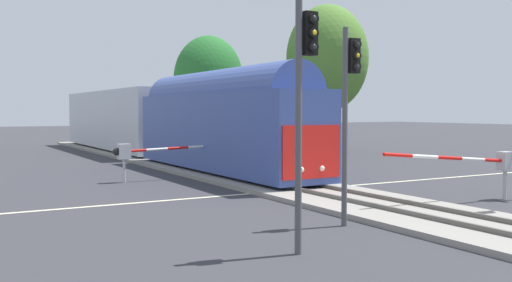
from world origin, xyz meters
name	(u,v)px	position (x,y,z in m)	size (l,w,h in m)	color
ground_plane	(295,190)	(0.00, 0.00, 0.00)	(220.00, 220.00, 0.00)	#333338
road_centre_stripe	(295,190)	(0.00, 0.00, 0.00)	(44.00, 0.20, 0.01)	beige
railway_track	(295,188)	(0.00, 0.00, 0.10)	(4.40, 80.00, 0.32)	gray
commuter_train	(157,119)	(0.00, 16.78, 2.78)	(3.04, 38.92, 5.16)	#384C93
crossing_gate_near	(491,162)	(4.67, -6.01, 1.46)	(6.56, 0.40, 1.99)	#B7B7BC
crossing_gate_far	(138,152)	(-4.83, 6.01, 1.41)	(5.93, 0.40, 1.80)	#B7B7BC
traffic_signal_near_left	(304,84)	(-5.76, -9.14, 3.95)	(0.53, 0.38, 5.91)	#4C4C51
traffic_signal_far_side	(285,98)	(5.20, 8.92, 4.08)	(0.53, 0.38, 6.12)	#4C4C51
traffic_signal_median	(349,94)	(-2.77, -7.04, 3.82)	(0.53, 0.38, 5.71)	#4C4C51
maple_right_background	(327,58)	(14.55, 17.46, 7.52)	(6.57, 6.57, 11.80)	brown
elm_centre_background	(208,79)	(6.69, 23.08, 5.90)	(5.69, 5.69, 9.47)	brown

